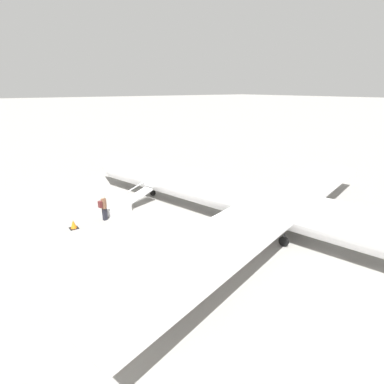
{
  "coord_description": "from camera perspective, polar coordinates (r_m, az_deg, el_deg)",
  "views": [
    {
      "loc": [
        -12.03,
        13.35,
        8.48
      ],
      "look_at": [
        3.88,
        1.75,
        1.61
      ],
      "focal_mm": 28.0,
      "sensor_mm": 36.0,
      "label": 1
    }
  ],
  "objects": [
    {
      "name": "passenger",
      "position": [
        20.84,
        -16.5,
        -2.62
      ],
      "size": [
        0.4,
        0.56,
        1.74
      ],
      "rotation": [
        0.0,
        0.0,
        -1.33
      ],
      "color": "#23232D",
      "rests_on": "ground"
    },
    {
      "name": "traffic_cone_near_stairs",
      "position": [
        20.54,
        -21.64,
        -5.79
      ],
      "size": [
        0.52,
        0.52,
        0.57
      ],
      "color": "black",
      "rests_on": "ground"
    },
    {
      "name": "airplane_main",
      "position": [
        18.79,
        13.56,
        -2.15
      ],
      "size": [
        33.02,
        25.9,
        6.05
      ],
      "rotation": [
        0.0,
        0.0,
        0.25
      ],
      "color": "white",
      "rests_on": "ground"
    },
    {
      "name": "ground_plane",
      "position": [
        19.87,
        10.8,
        -6.39
      ],
      "size": [
        600.0,
        600.0,
        0.0
      ],
      "primitive_type": "plane",
      "color": "gray"
    },
    {
      "name": "boarding_stairs",
      "position": [
        22.29,
        -13.26,
        -2.67
      ],
      "size": [
        1.97,
        4.14,
        1.57
      ],
      "rotation": [
        0.0,
        0.0,
        -1.33
      ],
      "color": "silver",
      "rests_on": "ground"
    }
  ]
}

